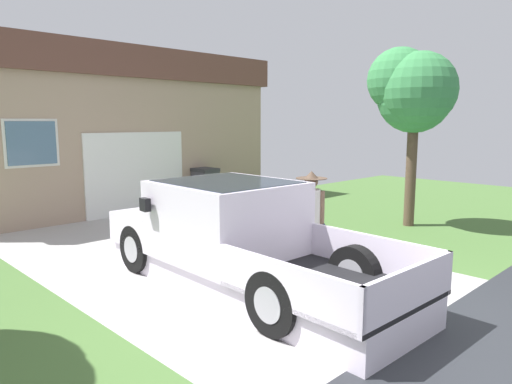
# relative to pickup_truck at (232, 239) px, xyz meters

# --- Properties ---
(pickup_truck) EXTENTS (2.07, 5.40, 1.61)m
(pickup_truck) POSITION_rel_pickup_truck_xyz_m (0.00, 0.00, 0.00)
(pickup_truck) COLOR silver
(pickup_truck) RESTS_ON ground
(person_with_hat) EXTENTS (0.52, 0.52, 1.71)m
(person_with_hat) POSITION_rel_pickup_truck_xyz_m (1.37, -0.47, 0.31)
(person_with_hat) COLOR navy
(person_with_hat) RESTS_ON ground
(handbag) EXTENTS (0.31, 0.21, 0.40)m
(handbag) POSITION_rel_pickup_truck_xyz_m (1.52, -0.72, -0.59)
(handbag) COLOR brown
(handbag) RESTS_ON ground
(house_with_garage) EXTENTS (9.87, 6.88, 4.54)m
(house_with_garage) POSITION_rel_pickup_truck_xyz_m (2.01, 9.40, 1.59)
(house_with_garage) COLOR tan
(house_with_garage) RESTS_ON ground
(front_yard_tree) EXTENTS (1.90, 2.09, 4.24)m
(front_yard_tree) POSITION_rel_pickup_truck_xyz_m (5.68, 0.04, 2.53)
(front_yard_tree) COLOR brown
(front_yard_tree) RESTS_ON ground
(wheeled_trash_bin) EXTENTS (0.60, 0.72, 1.13)m
(wheeled_trash_bin) POSITION_rel_pickup_truck_xyz_m (4.03, 5.73, -0.10)
(wheeled_trash_bin) COLOR #424247
(wheeled_trash_bin) RESTS_ON ground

